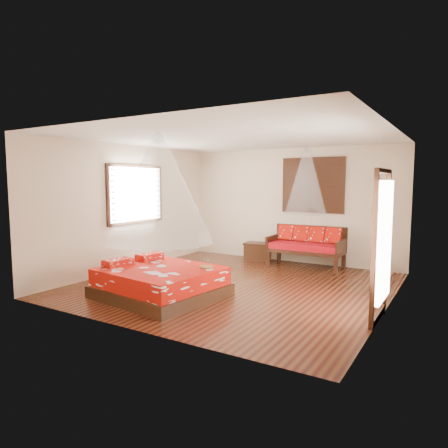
{
  "coord_description": "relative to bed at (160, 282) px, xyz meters",
  "views": [
    {
      "loc": [
        3.72,
        -6.55,
        1.97
      ],
      "look_at": [
        -0.34,
        0.16,
        1.15
      ],
      "focal_mm": 32.0,
      "sensor_mm": 36.0,
      "label": 1
    }
  ],
  "objects": [
    {
      "name": "mosquito_net_main",
      "position": [
        0.01,
        -0.0,
        1.6
      ],
      "size": [
        1.84,
        1.84,
        1.8
      ],
      "primitive_type": "cone",
      "color": "white",
      "rests_on": "ceiling"
    },
    {
      "name": "daybed",
      "position": [
        1.33,
        3.71,
        0.27
      ],
      "size": [
        1.73,
        0.77,
        0.94
      ],
      "color": "black",
      "rests_on": "floor"
    },
    {
      "name": "shutter_panel",
      "position": [
        1.33,
        4.05,
        1.65
      ],
      "size": [
        1.52,
        0.06,
        1.32
      ],
      "color": "black",
      "rests_on": "wall_back"
    },
    {
      "name": "wine_tray",
      "position": [
        0.7,
        0.41,
        0.3
      ],
      "size": [
        0.24,
        0.24,
        0.2
      ],
      "rotation": [
        0.0,
        0.0,
        -0.15
      ],
      "color": "brown",
      "rests_on": "bed"
    },
    {
      "name": "bed",
      "position": [
        0.0,
        0.0,
        0.0
      ],
      "size": [
        2.12,
        1.96,
        0.63
      ],
      "rotation": [
        0.0,
        0.0,
        -0.12
      ],
      "color": "black",
      "rests_on": "floor"
    },
    {
      "name": "glazed_door",
      "position": [
        3.46,
        0.73,
        0.82
      ],
      "size": [
        0.08,
        1.02,
        2.16
      ],
      "color": "black",
      "rests_on": "floor"
    },
    {
      "name": "mosquito_net_daybed",
      "position": [
        1.33,
        3.58,
        1.75
      ],
      "size": [
        0.94,
        0.94,
        1.5
      ],
      "primitive_type": "cone",
      "color": "white",
      "rests_on": "ceiling"
    },
    {
      "name": "room",
      "position": [
        0.74,
        1.33,
        1.15
      ],
      "size": [
        5.54,
        5.54,
        2.84
      ],
      "color": "black",
      "rests_on": "ground"
    },
    {
      "name": "window_left",
      "position": [
        -1.97,
        1.53,
        1.45
      ],
      "size": [
        0.1,
        1.74,
        1.34
      ],
      "color": "black",
      "rests_on": "wall_left"
    },
    {
      "name": "storage_chest",
      "position": [
        0.01,
        3.78,
        -0.02
      ],
      "size": [
        0.7,
        0.56,
        0.45
      ],
      "rotation": [
        0.0,
        0.0,
        0.14
      ],
      "color": "black",
      "rests_on": "floor"
    }
  ]
}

